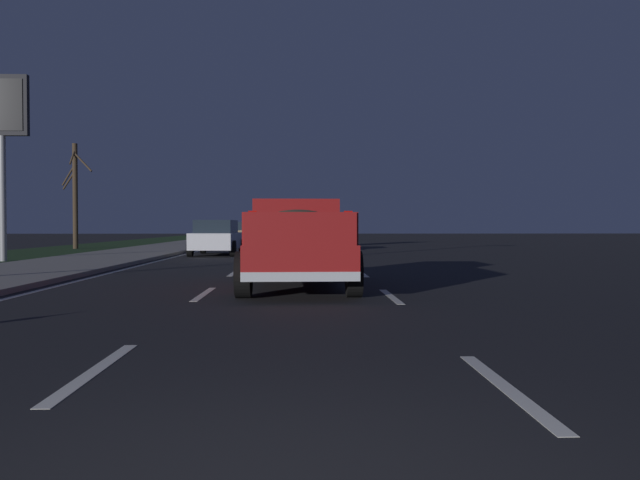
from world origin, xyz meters
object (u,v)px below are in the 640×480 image
Objects in this scene: gas_price_sign at (2,121)px; bare_tree_far at (75,193)px; pickup_truck at (296,241)px; sedan_white at (217,237)px; sedan_tan at (249,233)px; sedan_blue at (295,236)px.

bare_tree_far is (12.49, 1.80, -1.97)m from gas_price_sign.
pickup_truck is 15.22m from sedan_white.
pickup_truck reaches higher than sedan_tan.
sedan_blue is (4.12, -3.40, 0.00)m from sedan_white.
gas_price_sign reaches higher than sedan_white.
sedan_tan is 0.65× the size of gas_price_sign.
gas_price_sign is at bearing 46.88° from pickup_truck.
sedan_blue is at bearing -106.47° from bare_tree_far.
gas_price_sign is (10.06, 10.74, 4.09)m from pickup_truck.
pickup_truck is 1.24× the size of sedan_blue.
bare_tree_far is at bearing 133.75° from sedan_tan.
pickup_truck is 25.89m from bare_tree_far.
gas_price_sign is (-8.85, 10.52, 4.29)m from sedan_blue.
pickup_truck reaches higher than sedan_blue.
sedan_blue is 0.75× the size of bare_tree_far.
pickup_truck is 1.24× the size of sedan_tan.
sedan_tan and sedan_blue have the same top height.
sedan_tan is at bearing -46.25° from bare_tree_far.
sedan_white is 1.01× the size of sedan_blue.
sedan_white is (-16.36, 0.06, 0.00)m from sedan_tan.
bare_tree_far is at bearing 73.53° from sedan_blue.
gas_price_sign is (-4.73, 7.12, 4.29)m from sedan_white.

